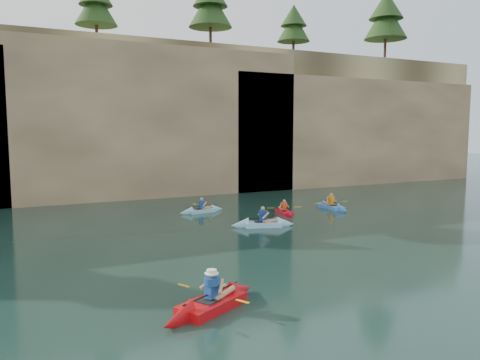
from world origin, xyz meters
name	(u,v)px	position (x,y,z in m)	size (l,w,h in m)	color
ground	(278,302)	(0.00, 0.00, 0.00)	(160.00, 160.00, 0.00)	black
cliff	(100,117)	(0.00, 30.00, 6.00)	(70.00, 16.00, 12.00)	tan
cliff_slab_center	(145,120)	(2.00, 22.60, 5.70)	(24.00, 2.40, 11.40)	tan
cliff_slab_east	(360,130)	(22.00, 22.60, 4.92)	(26.00, 2.40, 9.84)	tan
sea_cave_center	(60,180)	(-4.00, 21.95, 1.60)	(3.50, 1.00, 3.20)	black
sea_cave_east	(247,164)	(10.00, 21.95, 2.25)	(5.00, 1.00, 4.50)	black
main_kayaker	(212,303)	(-1.96, 0.32, 0.19)	(3.74, 2.52, 1.41)	red
kayaker_ltblue_near	(263,224)	(4.66, 9.48, 0.16)	(3.39, 2.46, 1.31)	#98D4FF
kayaker_red_far	(284,211)	(7.61, 12.20, 0.13)	(2.07, 2.93, 1.05)	red
kayaker_ltblue_mid	(202,210)	(3.34, 14.73, 0.14)	(3.02, 2.23, 1.12)	#84C8DE
kayaker_blue_east	(331,206)	(11.20, 12.41, 0.15)	(2.42, 3.49, 1.23)	#4588ED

